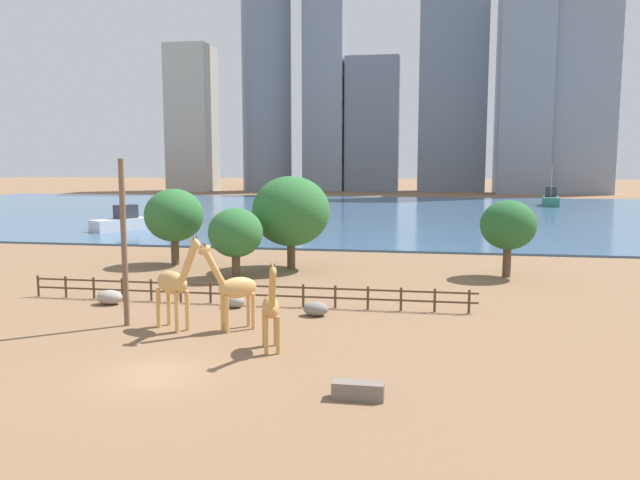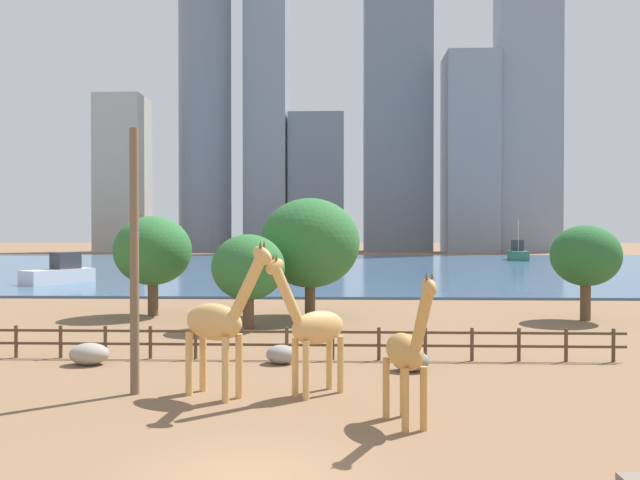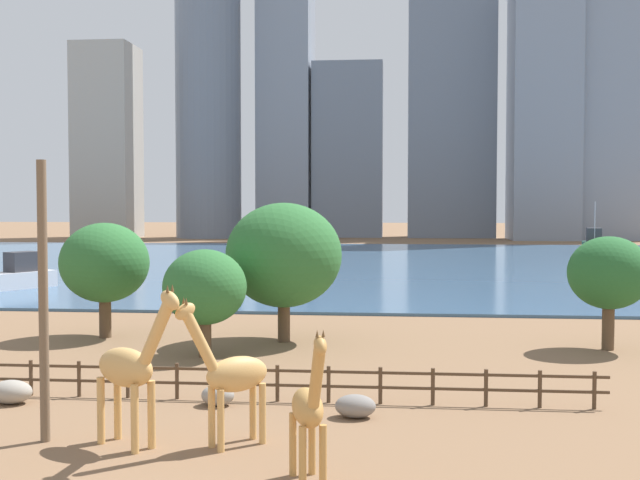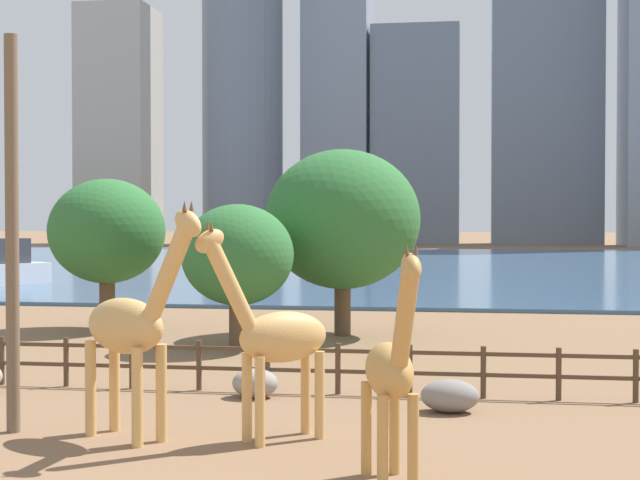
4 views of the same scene
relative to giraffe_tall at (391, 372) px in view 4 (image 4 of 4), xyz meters
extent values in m
plane|color=brown|center=(-3.65, 76.32, -1.93)|extent=(400.00, 400.00, 0.00)
cube|color=#3D6084|center=(-3.65, 73.32, -1.83)|extent=(180.00, 86.00, 0.20)
cylinder|color=#C18C47|center=(0.39, -0.37, -1.11)|extent=(0.24, 0.24, 1.64)
cylinder|color=#C18C47|center=(-0.09, -0.53, -1.11)|extent=(0.24, 0.24, 1.64)
cylinder|color=#C18C47|center=(-0.01, 0.83, -1.11)|extent=(0.24, 0.24, 1.64)
cylinder|color=#C18C47|center=(-0.49, 0.67, -1.11)|extent=(0.24, 0.24, 1.64)
ellipsoid|color=#C18C47|center=(-0.05, 0.15, -0.01)|extent=(1.26, 1.94, 0.95)
cylinder|color=#C18C47|center=(0.29, -0.86, 0.99)|extent=(0.61, 1.08, 1.76)
ellipsoid|color=#C18C47|center=(0.41, -1.23, 1.81)|extent=(0.50, 0.75, 0.59)
cone|color=brown|center=(0.48, -1.21, 2.09)|extent=(0.11, 0.11, 0.17)
cone|color=brown|center=(0.34, -1.25, 2.09)|extent=(0.11, 0.11, 0.17)
cylinder|color=tan|center=(-4.83, 2.56, -0.95)|extent=(0.31, 0.31, 1.96)
cylinder|color=tan|center=(-5.15, 2.05, -0.95)|extent=(0.31, 0.31, 1.96)
cylinder|color=tan|center=(-6.12, 3.36, -0.95)|extent=(0.31, 0.31, 1.96)
cylinder|color=tan|center=(-6.44, 2.85, -0.95)|extent=(0.31, 0.31, 1.96)
ellipsoid|color=tan|center=(-5.63, 2.71, 0.37)|extent=(2.30, 1.88, 1.13)
cylinder|color=tan|center=(-4.47, 1.98, 1.52)|extent=(1.38, 1.04, 2.04)
ellipsoid|color=tan|center=(-4.00, 1.69, 2.45)|extent=(0.89, 0.74, 0.75)
cone|color=brown|center=(-3.96, 1.77, 2.78)|extent=(0.14, 0.14, 0.21)
cone|color=brown|center=(-4.05, 1.62, 2.78)|extent=(0.14, 0.14, 0.21)
cylinder|color=tan|center=(-2.77, 2.43, -1.04)|extent=(0.29, 0.29, 1.78)
cylinder|color=tan|center=(-3.14, 2.84, -1.04)|extent=(0.29, 0.29, 1.78)
cylinder|color=tan|center=(-1.74, 3.33, -1.04)|extent=(0.29, 0.29, 1.78)
cylinder|color=tan|center=(-2.10, 3.74, -1.04)|extent=(0.29, 0.29, 1.78)
ellipsoid|color=tan|center=(-2.44, 3.09, 0.16)|extent=(2.00, 1.89, 1.03)
cylinder|color=tan|center=(-3.33, 2.31, 1.24)|extent=(1.10, 1.02, 1.90)
ellipsoid|color=tan|center=(-3.67, 2.01, 2.11)|extent=(0.78, 0.74, 0.66)
cone|color=brown|center=(-3.62, 1.95, 2.41)|extent=(0.13, 0.13, 0.19)
cone|color=brown|center=(-3.72, 2.07, 2.41)|extent=(0.13, 0.13, 0.19)
cylinder|color=brown|center=(-8.17, 2.91, 2.22)|extent=(0.28, 0.28, 8.30)
ellipsoid|color=gray|center=(0.81, 6.44, -1.55)|extent=(1.35, 1.01, 0.76)
ellipsoid|color=gray|center=(-4.03, 7.53, -1.57)|extent=(1.15, 0.96, 0.72)
cylinder|color=#4C3826|center=(-11.18, 8.32, -1.28)|extent=(0.14, 0.14, 1.30)
cylinder|color=#4C3826|center=(-9.36, 8.32, -1.28)|extent=(0.14, 0.14, 1.30)
cylinder|color=#4C3826|center=(-7.53, 8.32, -1.28)|extent=(0.14, 0.14, 1.30)
cylinder|color=#4C3826|center=(-5.71, 8.32, -1.28)|extent=(0.14, 0.14, 1.30)
cylinder|color=#4C3826|center=(-3.88, 8.32, -1.28)|extent=(0.14, 0.14, 1.30)
cylinder|color=#4C3826|center=(-2.06, 8.32, -1.28)|extent=(0.14, 0.14, 1.30)
cylinder|color=#4C3826|center=(-0.23, 8.32, -1.28)|extent=(0.14, 0.14, 1.30)
cylinder|color=#4C3826|center=(1.59, 8.32, -1.28)|extent=(0.14, 0.14, 1.30)
cylinder|color=#4C3826|center=(3.42, 8.32, -1.28)|extent=(0.14, 0.14, 1.30)
cylinder|color=#4C3826|center=(5.24, 8.32, -1.28)|extent=(0.14, 0.14, 1.30)
cube|color=#4C3826|center=(-3.65, 8.32, -0.83)|extent=(26.10, 0.08, 0.10)
cube|color=#4C3826|center=(-3.65, 8.32, -1.35)|extent=(26.10, 0.08, 0.10)
cylinder|color=brown|center=(-13.12, 20.93, -0.89)|extent=(0.63, 0.63, 2.09)
ellipsoid|color=#2D6B33|center=(-13.12, 20.93, 2.01)|extent=(4.64, 4.64, 4.17)
cylinder|color=brown|center=(-3.59, 20.56, -0.90)|extent=(0.62, 0.62, 2.06)
ellipsoid|color=#2D6B33|center=(-3.59, 20.56, 2.49)|extent=(5.89, 5.89, 5.31)
cylinder|color=brown|center=(-6.60, 16.14, -1.09)|extent=(0.58, 0.58, 1.69)
ellipsoid|color=#2D6B33|center=(-6.60, 16.14, 1.29)|extent=(3.83, 3.83, 3.45)
cube|color=#333338|center=(-28.17, 42.47, 0.40)|extent=(2.58, 2.88, 1.60)
cylinder|color=slate|center=(-36.91, 143.06, 32.10)|extent=(13.39, 13.39, 68.07)
cube|color=slate|center=(-8.54, 149.82, 16.27)|extent=(14.61, 9.02, 36.41)
cube|color=#ADA89E|center=(-57.57, 140.74, 17.79)|extent=(11.59, 11.69, 39.45)
camera|label=1|loc=(6.46, -25.47, 6.23)|focal=35.00mm
camera|label=2|loc=(-1.69, -16.28, 3.14)|focal=35.00mm
camera|label=3|loc=(2.21, -19.56, 5.09)|focal=45.00mm
camera|label=4|loc=(1.37, -16.23, 2.58)|focal=55.00mm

